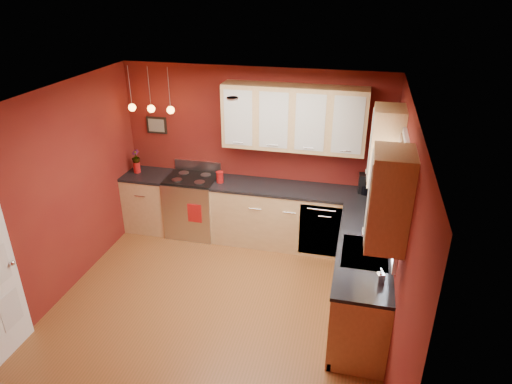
% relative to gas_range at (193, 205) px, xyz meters
% --- Properties ---
extents(floor, '(4.20, 4.20, 0.00)m').
position_rel_gas_range_xyz_m(floor, '(0.92, -1.80, -0.48)').
color(floor, brown).
rests_on(floor, ground).
extents(ceiling, '(4.00, 4.20, 0.02)m').
position_rel_gas_range_xyz_m(ceiling, '(0.92, -1.80, 2.12)').
color(ceiling, white).
rests_on(ceiling, wall_back).
extents(wall_back, '(4.00, 0.02, 2.60)m').
position_rel_gas_range_xyz_m(wall_back, '(0.92, 0.30, 0.82)').
color(wall_back, maroon).
rests_on(wall_back, floor).
extents(wall_front, '(4.00, 0.02, 2.60)m').
position_rel_gas_range_xyz_m(wall_front, '(0.92, -3.90, 0.82)').
color(wall_front, maroon).
rests_on(wall_front, floor).
extents(wall_left, '(0.02, 4.20, 2.60)m').
position_rel_gas_range_xyz_m(wall_left, '(-1.08, -1.80, 0.82)').
color(wall_left, maroon).
rests_on(wall_left, floor).
extents(wall_right, '(0.02, 4.20, 2.60)m').
position_rel_gas_range_xyz_m(wall_right, '(2.92, -1.80, 0.82)').
color(wall_right, maroon).
rests_on(wall_right, floor).
extents(base_cabinets_back_left, '(0.70, 0.60, 0.90)m').
position_rel_gas_range_xyz_m(base_cabinets_back_left, '(-0.73, -0.00, -0.03)').
color(base_cabinets_back_left, tan).
rests_on(base_cabinets_back_left, floor).
extents(base_cabinets_back_right, '(2.54, 0.60, 0.90)m').
position_rel_gas_range_xyz_m(base_cabinets_back_right, '(1.65, -0.00, -0.03)').
color(base_cabinets_back_right, tan).
rests_on(base_cabinets_back_right, floor).
extents(base_cabinets_right, '(0.60, 2.10, 0.90)m').
position_rel_gas_range_xyz_m(base_cabinets_right, '(2.62, -1.35, -0.03)').
color(base_cabinets_right, tan).
rests_on(base_cabinets_right, floor).
extents(counter_back_left, '(0.70, 0.62, 0.04)m').
position_rel_gas_range_xyz_m(counter_back_left, '(-0.73, -0.00, 0.44)').
color(counter_back_left, black).
rests_on(counter_back_left, base_cabinets_back_left).
extents(counter_back_right, '(2.54, 0.62, 0.04)m').
position_rel_gas_range_xyz_m(counter_back_right, '(1.65, -0.00, 0.44)').
color(counter_back_right, black).
rests_on(counter_back_right, base_cabinets_back_right).
extents(counter_right, '(0.62, 2.10, 0.04)m').
position_rel_gas_range_xyz_m(counter_right, '(2.62, -1.35, 0.44)').
color(counter_right, black).
rests_on(counter_right, base_cabinets_right).
extents(gas_range, '(0.76, 0.64, 1.11)m').
position_rel_gas_range_xyz_m(gas_range, '(0.00, 0.00, 0.00)').
color(gas_range, '#B5B5B9').
rests_on(gas_range, floor).
extents(dishwasher_front, '(0.60, 0.02, 0.80)m').
position_rel_gas_range_xyz_m(dishwasher_front, '(2.02, -0.29, -0.03)').
color(dishwasher_front, '#B5B5B9').
rests_on(dishwasher_front, base_cabinets_back_right).
extents(sink, '(0.50, 0.70, 0.33)m').
position_rel_gas_range_xyz_m(sink, '(2.62, -1.50, 0.43)').
color(sink, gray).
rests_on(sink, counter_right).
extents(window, '(0.06, 1.02, 1.22)m').
position_rel_gas_range_xyz_m(window, '(2.89, -1.50, 1.21)').
color(window, white).
rests_on(window, wall_right).
extents(upper_cabinets_back, '(2.00, 0.35, 0.90)m').
position_rel_gas_range_xyz_m(upper_cabinets_back, '(1.52, 0.12, 1.47)').
color(upper_cabinets_back, tan).
rests_on(upper_cabinets_back, wall_back).
extents(upper_cabinets_right, '(0.35, 1.95, 0.90)m').
position_rel_gas_range_xyz_m(upper_cabinets_right, '(2.75, -1.48, 1.47)').
color(upper_cabinets_right, tan).
rests_on(upper_cabinets_right, wall_right).
extents(wall_picture, '(0.32, 0.03, 0.26)m').
position_rel_gas_range_xyz_m(wall_picture, '(-0.63, 0.28, 1.17)').
color(wall_picture, black).
rests_on(wall_picture, wall_back).
extents(pendant_lights, '(0.71, 0.11, 0.66)m').
position_rel_gas_range_xyz_m(pendant_lights, '(-0.53, -0.05, 1.53)').
color(pendant_lights, gray).
rests_on(pendant_lights, ceiling).
extents(red_canister, '(0.11, 0.11, 0.17)m').
position_rel_gas_range_xyz_m(red_canister, '(0.47, -0.05, 0.54)').
color(red_canister, '#A21111').
rests_on(red_canister, counter_back_right).
extents(red_vase, '(0.10, 0.10, 0.17)m').
position_rel_gas_range_xyz_m(red_vase, '(-0.91, 0.02, 0.54)').
color(red_vase, '#A21111').
rests_on(red_vase, counter_back_left).
extents(flowers, '(0.14, 0.14, 0.22)m').
position_rel_gas_range_xyz_m(flowers, '(-0.91, 0.02, 0.72)').
color(flowers, '#A21111').
rests_on(flowers, red_vase).
extents(coffee_maker, '(0.21, 0.20, 0.28)m').
position_rel_gas_range_xyz_m(coffee_maker, '(2.58, 0.09, 0.59)').
color(coffee_maker, black).
rests_on(coffee_maker, counter_back_right).
extents(soap_pump, '(0.09, 0.10, 0.16)m').
position_rel_gas_range_xyz_m(soap_pump, '(2.78, -2.03, 0.54)').
color(soap_pump, white).
rests_on(soap_pump, counter_right).
extents(dish_towel, '(0.21, 0.01, 0.29)m').
position_rel_gas_range_xyz_m(dish_towel, '(0.15, -0.33, 0.04)').
color(dish_towel, '#A21111').
rests_on(dish_towel, gas_range).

